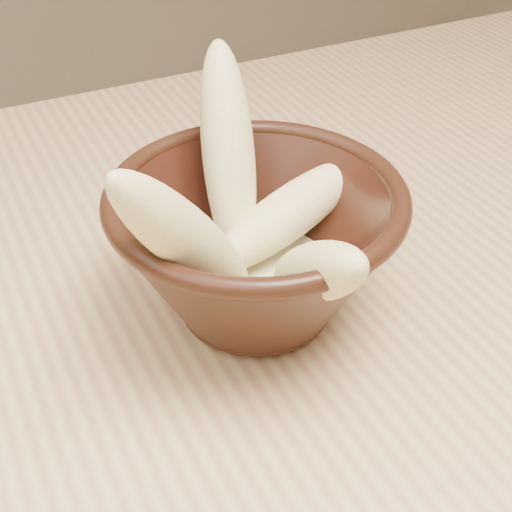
# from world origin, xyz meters

# --- Properties ---
(table) EXTENTS (1.20, 0.80, 0.75)m
(table) POSITION_xyz_m (0.00, 0.00, 0.67)
(table) COLOR tan
(table) RESTS_ON ground
(bowl) EXTENTS (0.18, 0.18, 0.10)m
(bowl) POSITION_xyz_m (0.03, 0.02, 0.81)
(bowl) COLOR black
(bowl) RESTS_ON table
(milk_puddle) EXTENTS (0.10, 0.10, 0.01)m
(milk_puddle) POSITION_xyz_m (0.03, 0.02, 0.78)
(milk_puddle) COLOR beige
(milk_puddle) RESTS_ON bowl
(banana_upright) EXTENTS (0.06, 0.10, 0.14)m
(banana_upright) POSITION_xyz_m (0.04, 0.06, 0.85)
(banana_upright) COLOR #CBBB78
(banana_upright) RESTS_ON bowl
(banana_left) EXTENTS (0.12, 0.07, 0.14)m
(banana_left) POSITION_xyz_m (-0.02, -0.01, 0.84)
(banana_left) COLOR #CBBB78
(banana_left) RESTS_ON bowl
(banana_across) EXTENTS (0.14, 0.07, 0.05)m
(banana_across) POSITION_xyz_m (0.06, 0.03, 0.81)
(banana_across) COLOR #CBBB78
(banana_across) RESTS_ON bowl
(banana_front) EXTENTS (0.04, 0.11, 0.10)m
(banana_front) POSITION_xyz_m (0.04, -0.04, 0.82)
(banana_front) COLOR #CBBB78
(banana_front) RESTS_ON bowl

